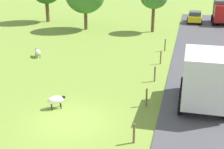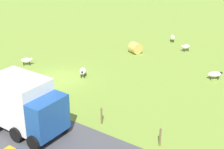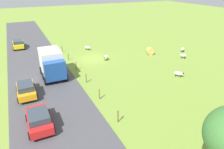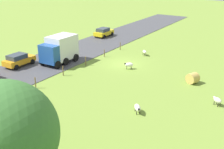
{
  "view_description": "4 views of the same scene",
  "coord_description": "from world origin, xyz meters",
  "px_view_note": "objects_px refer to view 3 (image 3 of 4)",
  "views": [
    {
      "loc": [
        6.18,
        -14.59,
        8.63
      ],
      "look_at": [
        1.03,
        5.81,
        0.89
      ],
      "focal_mm": 49.68,
      "sensor_mm": 36.0,
      "label": 1
    },
    {
      "loc": [
        19.38,
        19.18,
        11.84
      ],
      "look_at": [
        -1.24,
        4.7,
        1.11
      ],
      "focal_mm": 53.61,
      "sensor_mm": 36.0,
      "label": 2
    },
    {
      "loc": [
        10.84,
        29.54,
        11.62
      ],
      "look_at": [
        1.15,
        9.11,
        1.22
      ],
      "focal_mm": 32.86,
      "sensor_mm": 36.0,
      "label": 3
    },
    {
      "loc": [
        -17.9,
        31.87,
        12.16
      ],
      "look_at": [
        -2.24,
        6.68,
        1.1
      ],
      "focal_mm": 47.48,
      "sensor_mm": 36.0,
      "label": 4
    }
  ],
  "objects_px": {
    "sheep_1": "(87,47)",
    "sheep_2": "(183,55)",
    "sheep_4": "(106,57)",
    "car_1": "(18,44)",
    "sheep_0": "(183,49)",
    "car_2": "(39,119)",
    "sheep_3": "(179,73)",
    "car_0": "(26,89)",
    "truck_0": "(52,63)",
    "hay_bale_0": "(150,51)"
  },
  "relations": [
    {
      "from": "sheep_2",
      "to": "car_1",
      "type": "height_order",
      "value": "car_1"
    },
    {
      "from": "sheep_4",
      "to": "car_2",
      "type": "height_order",
      "value": "car_2"
    },
    {
      "from": "sheep_1",
      "to": "car_1",
      "type": "height_order",
      "value": "car_1"
    },
    {
      "from": "sheep_1",
      "to": "truck_0",
      "type": "height_order",
      "value": "truck_0"
    },
    {
      "from": "sheep_3",
      "to": "car_2",
      "type": "distance_m",
      "value": 18.22
    },
    {
      "from": "sheep_2",
      "to": "sheep_1",
      "type": "bearing_deg",
      "value": -40.66
    },
    {
      "from": "sheep_3",
      "to": "sheep_4",
      "type": "bearing_deg",
      "value": -57.51
    },
    {
      "from": "car_1",
      "to": "sheep_1",
      "type": "bearing_deg",
      "value": 149.64
    },
    {
      "from": "sheep_0",
      "to": "sheep_1",
      "type": "height_order",
      "value": "sheep_0"
    },
    {
      "from": "car_0",
      "to": "sheep_1",
      "type": "bearing_deg",
      "value": -132.05
    },
    {
      "from": "sheep_2",
      "to": "car_2",
      "type": "bearing_deg",
      "value": 18.76
    },
    {
      "from": "sheep_3",
      "to": "car_1",
      "type": "relative_size",
      "value": 0.3
    },
    {
      "from": "sheep_1",
      "to": "car_0",
      "type": "height_order",
      "value": "car_0"
    },
    {
      "from": "sheep_4",
      "to": "hay_bale_0",
      "type": "xyz_separation_m",
      "value": [
        -8.12,
        0.47,
        0.04
      ]
    },
    {
      "from": "sheep_2",
      "to": "truck_0",
      "type": "relative_size",
      "value": 0.21
    },
    {
      "from": "sheep_1",
      "to": "sheep_2",
      "type": "distance_m",
      "value": 16.68
    },
    {
      "from": "sheep_2",
      "to": "sheep_3",
      "type": "height_order",
      "value": "sheep_2"
    },
    {
      "from": "hay_bale_0",
      "to": "car_0",
      "type": "height_order",
      "value": "car_0"
    },
    {
      "from": "sheep_1",
      "to": "car_0",
      "type": "distance_m",
      "value": 17.08
    },
    {
      "from": "car_0",
      "to": "car_1",
      "type": "distance_m",
      "value": 19.31
    },
    {
      "from": "sheep_0",
      "to": "sheep_1",
      "type": "distance_m",
      "value": 17.08
    },
    {
      "from": "sheep_1",
      "to": "sheep_0",
      "type": "bearing_deg",
      "value": 151.29
    },
    {
      "from": "car_0",
      "to": "hay_bale_0",
      "type": "bearing_deg",
      "value": -163.8
    },
    {
      "from": "sheep_4",
      "to": "car_1",
      "type": "xyz_separation_m",
      "value": [
        12.22,
        -12.89,
        0.31
      ]
    },
    {
      "from": "sheep_2",
      "to": "sheep_3",
      "type": "distance_m",
      "value": 7.55
    },
    {
      "from": "sheep_4",
      "to": "car_1",
      "type": "distance_m",
      "value": 17.77
    },
    {
      "from": "hay_bale_0",
      "to": "car_2",
      "type": "distance_m",
      "value": 23.31
    },
    {
      "from": "sheep_1",
      "to": "sheep_4",
      "type": "distance_m",
      "value": 6.33
    },
    {
      "from": "sheep_0",
      "to": "car_0",
      "type": "relative_size",
      "value": 0.31
    },
    {
      "from": "car_0",
      "to": "sheep_3",
      "type": "bearing_deg",
      "value": 169.89
    },
    {
      "from": "sheep_0",
      "to": "truck_0",
      "type": "relative_size",
      "value": 0.26
    },
    {
      "from": "sheep_2",
      "to": "sheep_4",
      "type": "height_order",
      "value": "sheep_4"
    },
    {
      "from": "sheep_3",
      "to": "hay_bale_0",
      "type": "bearing_deg",
      "value": -101.75
    },
    {
      "from": "sheep_1",
      "to": "hay_bale_0",
      "type": "relative_size",
      "value": 0.88
    },
    {
      "from": "sheep_0",
      "to": "truck_0",
      "type": "distance_m",
      "value": 22.89
    },
    {
      "from": "sheep_2",
      "to": "truck_0",
      "type": "height_order",
      "value": "truck_0"
    },
    {
      "from": "sheep_3",
      "to": "sheep_4",
      "type": "xyz_separation_m",
      "value": [
        6.19,
        -9.72,
        0.06
      ]
    },
    {
      "from": "sheep_3",
      "to": "car_0",
      "type": "xyz_separation_m",
      "value": [
        18.55,
        -3.31,
        0.38
      ]
    },
    {
      "from": "sheep_2",
      "to": "car_2",
      "type": "relative_size",
      "value": 0.26
    },
    {
      "from": "sheep_0",
      "to": "sheep_2",
      "type": "distance_m",
      "value": 3.54
    },
    {
      "from": "car_1",
      "to": "car_2",
      "type": "height_order",
      "value": "car_2"
    },
    {
      "from": "hay_bale_0",
      "to": "sheep_0",
      "type": "bearing_deg",
      "value": 166.09
    },
    {
      "from": "car_0",
      "to": "car_2",
      "type": "bearing_deg",
      "value": 95.22
    },
    {
      "from": "car_1",
      "to": "car_2",
      "type": "xyz_separation_m",
      "value": [
        -0.43,
        25.48,
        0.02
      ]
    },
    {
      "from": "sheep_2",
      "to": "hay_bale_0",
      "type": "relative_size",
      "value": 0.87
    },
    {
      "from": "car_2",
      "to": "car_1",
      "type": "bearing_deg",
      "value": -89.03
    },
    {
      "from": "car_0",
      "to": "car_2",
      "type": "xyz_separation_m",
      "value": [
        -0.56,
        6.18,
        0.01
      ]
    },
    {
      "from": "car_1",
      "to": "car_0",
      "type": "bearing_deg",
      "value": 89.61
    },
    {
      "from": "sheep_2",
      "to": "car_0",
      "type": "bearing_deg",
      "value": 4.3
    },
    {
      "from": "sheep_0",
      "to": "sheep_3",
      "type": "xyz_separation_m",
      "value": [
        7.87,
        7.78,
        -0.03
      ]
    }
  ]
}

